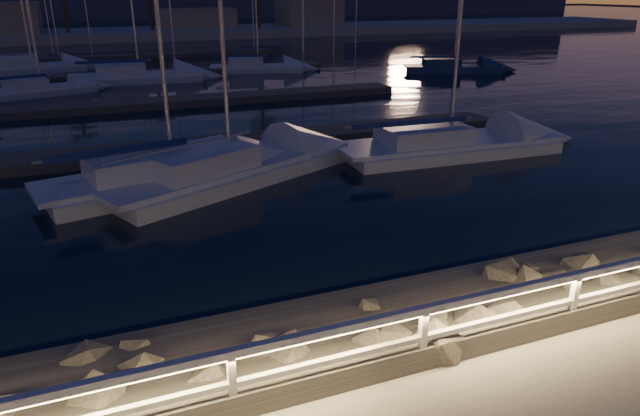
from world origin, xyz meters
The scene contains 14 objects.
ground centered at (0.00, 0.00, 0.00)m, with size 400.00×400.00×0.00m, color #ACA79C.
harbor_water centered at (0.00, 31.22, -0.97)m, with size 400.00×440.00×0.60m.
guard_rail centered at (-0.07, 0.00, 0.77)m, with size 44.11×0.12×1.06m.
riprap centered at (-1.61, 1.16, -0.15)m, with size 33.46×2.62×1.34m.
floating_docks centered at (0.00, 32.50, -0.40)m, with size 22.00×36.00×0.40m.
far_shore centered at (-0.12, 74.05, 0.29)m, with size 160.00×14.00×5.20m.
sailboat_b centered at (-4.38, 11.95, -0.13)m, with size 8.78×4.27×14.42m.
sailboat_c centered at (-2.48, 11.89, -0.13)m, with size 9.58×6.28×15.92m.
sailboat_d centered at (6.29, 12.01, -0.16)m, with size 9.33×3.21×15.55m.
sailboat_g centered at (-3.32, 35.47, -0.14)m, with size 9.06×3.23×15.10m.
sailboat_j centered at (-9.28, 32.32, -0.21)m, with size 6.78×3.72×11.15m.
sailboat_k centered at (5.79, 37.48, -0.20)m, with size 7.61×3.99×12.45m.
sailboat_l centered at (19.80, 31.72, -0.21)m, with size 7.81×4.64×12.79m.
sailboat_n centered at (-10.49, 43.37, -0.15)m, with size 8.38×3.57×13.84m.
Camera 1 is at (-6.24, -6.37, 5.56)m, focal length 32.00 mm.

